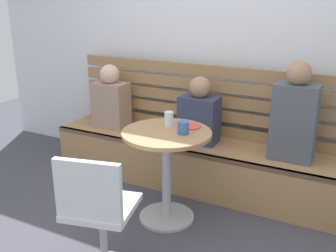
% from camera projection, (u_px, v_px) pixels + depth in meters
% --- Properties ---
extents(back_wall, '(5.20, 0.10, 2.90)m').
position_uv_depth(back_wall, '(213.00, 24.00, 3.67)').
color(back_wall, silver).
rests_on(back_wall, ground).
extents(booth_bench, '(2.70, 0.52, 0.44)m').
position_uv_depth(booth_bench, '(191.00, 163.00, 3.69)').
color(booth_bench, '#A87C51').
rests_on(booth_bench, ground).
extents(booth_backrest, '(2.65, 0.04, 0.66)m').
position_uv_depth(booth_backrest, '(203.00, 99.00, 3.72)').
color(booth_backrest, '#9A7249').
rests_on(booth_backrest, booth_bench).
extents(cafe_table, '(0.68, 0.68, 0.74)m').
position_uv_depth(cafe_table, '(167.00, 159.00, 3.04)').
color(cafe_table, '#ADADB2').
rests_on(cafe_table, ground).
extents(white_chair, '(0.48, 0.48, 0.85)m').
position_uv_depth(white_chair, '(98.00, 213.00, 2.39)').
color(white_chair, '#ADADB2').
rests_on(white_chair, ground).
extents(person_adult, '(0.34, 0.22, 0.80)m').
position_uv_depth(person_adult, '(295.00, 116.00, 3.13)').
color(person_adult, '#4C515B').
rests_on(person_adult, booth_bench).
extents(person_child_left, '(0.34, 0.22, 0.60)m').
position_uv_depth(person_child_left, '(199.00, 114.00, 3.53)').
color(person_child_left, '#333851').
rests_on(person_child_left, booth_bench).
extents(person_child_middle, '(0.34, 0.22, 0.63)m').
position_uv_depth(person_child_middle, '(111.00, 100.00, 3.93)').
color(person_child_middle, '#9E7F6B').
rests_on(person_child_middle, booth_bench).
extents(cup_glass_tall, '(0.07, 0.07, 0.12)m').
position_uv_depth(cup_glass_tall, '(169.00, 119.00, 3.06)').
color(cup_glass_tall, silver).
rests_on(cup_glass_tall, cafe_table).
extents(cup_mug_blue, '(0.08, 0.08, 0.09)m').
position_uv_depth(cup_mug_blue, '(183.00, 128.00, 2.90)').
color(cup_mug_blue, '#3D5B9E').
rests_on(cup_mug_blue, cafe_table).
extents(plate_small, '(0.17, 0.17, 0.01)m').
position_uv_depth(plate_small, '(190.00, 126.00, 3.06)').
color(plate_small, '#DB4C42').
rests_on(plate_small, cafe_table).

